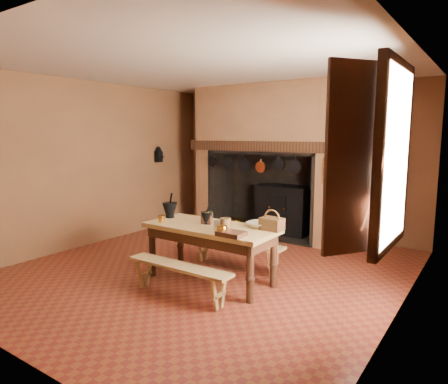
{
  "coord_description": "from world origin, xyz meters",
  "views": [
    {
      "loc": [
        3.27,
        -4.37,
        1.91
      ],
      "look_at": [
        0.05,
        0.3,
        1.08
      ],
      "focal_mm": 32.0,
      "sensor_mm": 36.0,
      "label": 1
    }
  ],
  "objects_px": {
    "bench_front": "(179,273)",
    "coffee_grinder": "(207,218)",
    "iron_range": "(284,209)",
    "work_table": "(211,234)",
    "wicker_basket": "(272,223)",
    "mixing_bowl": "(258,225)"
  },
  "relations": [
    {
      "from": "work_table",
      "to": "wicker_basket",
      "type": "bearing_deg",
      "value": 16.86
    },
    {
      "from": "work_table",
      "to": "coffee_grinder",
      "type": "xyz_separation_m",
      "value": [
        -0.1,
        0.06,
        0.19
      ]
    },
    {
      "from": "coffee_grinder",
      "to": "wicker_basket",
      "type": "height_order",
      "value": "wicker_basket"
    },
    {
      "from": "bench_front",
      "to": "wicker_basket",
      "type": "height_order",
      "value": "wicker_basket"
    },
    {
      "from": "work_table",
      "to": "mixing_bowl",
      "type": "distance_m",
      "value": 0.63
    },
    {
      "from": "bench_front",
      "to": "mixing_bowl",
      "type": "relative_size",
      "value": 4.95
    },
    {
      "from": "work_table",
      "to": "wicker_basket",
      "type": "xyz_separation_m",
      "value": [
        0.76,
        0.23,
        0.2
      ]
    },
    {
      "from": "coffee_grinder",
      "to": "bench_front",
      "type": "bearing_deg",
      "value": -102.33
    },
    {
      "from": "iron_range",
      "to": "bench_front",
      "type": "height_order",
      "value": "iron_range"
    },
    {
      "from": "bench_front",
      "to": "coffee_grinder",
      "type": "relative_size",
      "value": 6.95
    },
    {
      "from": "wicker_basket",
      "to": "iron_range",
      "type": "bearing_deg",
      "value": 115.91
    },
    {
      "from": "work_table",
      "to": "coffee_grinder",
      "type": "bearing_deg",
      "value": 149.35
    },
    {
      "from": "mixing_bowl",
      "to": "wicker_basket",
      "type": "relative_size",
      "value": 1.03
    },
    {
      "from": "bench_front",
      "to": "work_table",
      "type": "bearing_deg",
      "value": 90.0
    },
    {
      "from": "mixing_bowl",
      "to": "wicker_basket",
      "type": "height_order",
      "value": "wicker_basket"
    },
    {
      "from": "iron_range",
      "to": "coffee_grinder",
      "type": "xyz_separation_m",
      "value": [
        0.23,
        -2.74,
        0.34
      ]
    },
    {
      "from": "mixing_bowl",
      "to": "bench_front",
      "type": "bearing_deg",
      "value": -122.19
    },
    {
      "from": "work_table",
      "to": "coffee_grinder",
      "type": "distance_m",
      "value": 0.23
    },
    {
      "from": "work_table",
      "to": "wicker_basket",
      "type": "relative_size",
      "value": 6.19
    },
    {
      "from": "work_table",
      "to": "coffee_grinder",
      "type": "height_order",
      "value": "coffee_grinder"
    },
    {
      "from": "iron_range",
      "to": "bench_front",
      "type": "relative_size",
      "value": 1.13
    },
    {
      "from": "iron_range",
      "to": "bench_front",
      "type": "distance_m",
      "value": 3.45
    }
  ]
}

